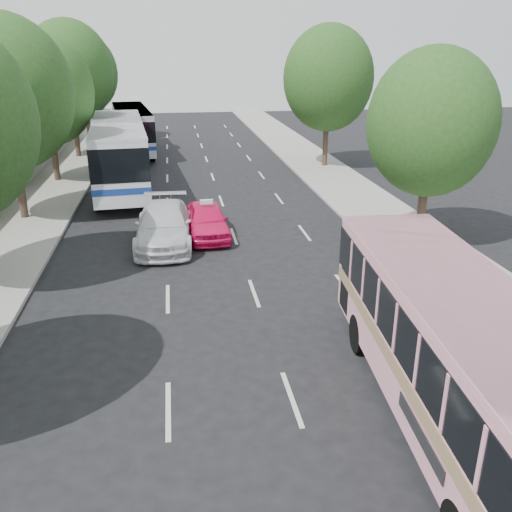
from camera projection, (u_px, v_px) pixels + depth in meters
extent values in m
plane|color=black|center=(239.00, 358.00, 14.54)|extent=(120.00, 120.00, 0.00)
cube|color=#9E998E|center=(54.00, 188.00, 31.75)|extent=(4.00, 90.00, 0.15)
cube|color=#9E998E|center=(334.00, 179.00, 34.17)|extent=(4.00, 90.00, 0.12)
cube|color=#9E998E|center=(19.00, 176.00, 31.20)|extent=(0.30, 90.00, 1.50)
cylinder|color=#38281E|center=(19.00, 181.00, 25.53)|extent=(0.36, 0.36, 3.80)
ellipsoid|color=#274719|center=(5.00, 93.00, 24.10)|extent=(6.00, 6.00, 6.90)
sphere|color=#274719|center=(9.00, 65.00, 23.45)|extent=(3.90, 3.90, 3.90)
cylinder|color=#38281E|center=(55.00, 154.00, 32.98)|extent=(0.36, 0.36, 3.50)
ellipsoid|color=#274719|center=(46.00, 91.00, 31.66)|extent=(5.52, 5.52, 6.35)
sphere|color=#274719|center=(50.00, 71.00, 31.04)|extent=(3.59, 3.59, 3.59)
cylinder|color=#38281E|center=(76.00, 131.00, 40.29)|extent=(0.36, 0.36, 3.99)
ellipsoid|color=#274719|center=(69.00, 72.00, 38.78)|extent=(6.30, 6.30, 7.24)
sphere|color=#274719|center=(72.00, 53.00, 38.11)|extent=(4.09, 4.09, 4.09)
cylinder|color=#38281E|center=(88.00, 120.00, 47.69)|extent=(0.36, 0.36, 3.72)
ellipsoid|color=#274719|center=(83.00, 73.00, 46.28)|extent=(5.88, 5.88, 6.76)
sphere|color=#274719|center=(86.00, 58.00, 45.64)|extent=(3.82, 3.82, 3.82)
cylinder|color=#38281E|center=(422.00, 206.00, 22.57)|extent=(0.36, 0.36, 3.23)
ellipsoid|color=#274719|center=(432.00, 123.00, 21.35)|extent=(5.10, 5.10, 5.87)
sphere|color=#274719|center=(448.00, 96.00, 20.77)|extent=(3.32, 3.31, 3.31)
cylinder|color=#38281E|center=(326.00, 139.00, 37.27)|extent=(0.36, 0.36, 3.80)
ellipsoid|color=#274719|center=(328.00, 78.00, 35.84)|extent=(6.00, 6.00, 6.90)
sphere|color=#274719|center=(336.00, 59.00, 35.19)|extent=(3.90, 3.90, 3.90)
cube|color=#FDA3BA|center=(452.00, 346.00, 11.43)|extent=(3.32, 10.33, 2.72)
cube|color=#9E7A59|center=(450.00, 359.00, 11.55)|extent=(3.37, 10.35, 0.36)
cube|color=black|center=(455.00, 325.00, 11.25)|extent=(3.38, 10.36, 1.12)
cube|color=#FDA3BA|center=(461.00, 291.00, 10.97)|extent=(3.35, 10.35, 0.16)
cylinder|color=black|center=(359.00, 334.00, 14.68)|extent=(0.39, 1.08, 1.06)
cylinder|color=black|center=(440.00, 331.00, 14.84)|extent=(0.39, 1.08, 1.06)
imported|color=#F5155F|center=(207.00, 220.00, 23.70)|extent=(1.89, 4.37, 1.47)
imported|color=silver|center=(164.00, 225.00, 22.75)|extent=(2.47, 5.70, 1.63)
cube|color=white|center=(119.00, 151.00, 31.17)|extent=(3.83, 13.09, 3.28)
cube|color=black|center=(119.00, 144.00, 31.03)|extent=(3.88, 13.13, 1.61)
cube|color=navy|center=(121.00, 165.00, 31.47)|extent=(3.87, 13.12, 0.32)
cube|color=white|center=(117.00, 123.00, 30.61)|extent=(3.85, 13.11, 0.15)
cylinder|color=black|center=(102.00, 166.00, 35.20)|extent=(0.44, 1.21, 1.18)
cylinder|color=black|center=(140.00, 164.00, 35.74)|extent=(0.44, 1.21, 1.18)
cylinder|color=black|center=(98.00, 200.00, 27.40)|extent=(0.44, 1.21, 1.18)
cylinder|color=black|center=(147.00, 197.00, 27.94)|extent=(0.44, 1.21, 1.18)
cube|color=silver|center=(132.00, 127.00, 42.27)|extent=(3.84, 11.68, 2.91)
cube|color=black|center=(132.00, 123.00, 42.14)|extent=(3.90, 11.72, 1.43)
cube|color=navy|center=(133.00, 137.00, 42.54)|extent=(3.88, 11.71, 0.29)
cube|color=silver|center=(131.00, 109.00, 41.77)|extent=(3.87, 11.70, 0.13)
cylinder|color=black|center=(118.00, 140.00, 45.78)|extent=(0.43, 1.08, 1.05)
cylinder|color=black|center=(143.00, 139.00, 46.33)|extent=(0.43, 1.08, 1.05)
cylinder|color=black|center=(122.00, 156.00, 38.92)|extent=(0.43, 1.08, 1.05)
cylinder|color=black|center=(152.00, 154.00, 39.47)|extent=(0.43, 1.08, 1.05)
cube|color=silver|center=(206.00, 202.00, 23.40)|extent=(0.56, 0.20, 0.18)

